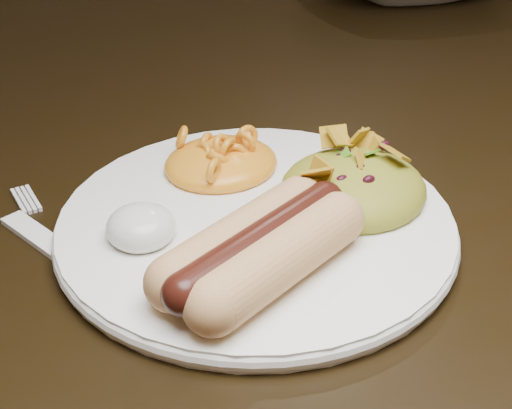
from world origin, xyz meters
TOP-DOWN VIEW (x-y plane):
  - table at (0.00, 0.00)m, footprint 1.60×0.90m
  - plate at (-0.00, -0.18)m, footprint 0.33×0.33m
  - hotdog at (-0.03, -0.23)m, footprint 0.12×0.10m
  - mac_and_cheese at (0.01, -0.11)m, footprint 0.11×0.10m
  - sour_cream at (-0.07, -0.16)m, footprint 0.05×0.05m
  - taco_salad at (0.07, -0.19)m, footprint 0.10×0.09m
  - fork at (-0.12, -0.13)m, footprint 0.06×0.15m

SIDE VIEW (x-z plane):
  - table at x=0.00m, z-range 0.28..1.03m
  - fork at x=-0.12m, z-range 0.75..0.75m
  - plate at x=0.00m, z-range 0.75..0.76m
  - sour_cream at x=-0.07m, z-range 0.76..0.79m
  - mac_and_cheese at x=0.01m, z-range 0.76..0.79m
  - taco_salad at x=0.07m, z-range 0.76..0.80m
  - hotdog at x=-0.03m, z-range 0.76..0.80m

